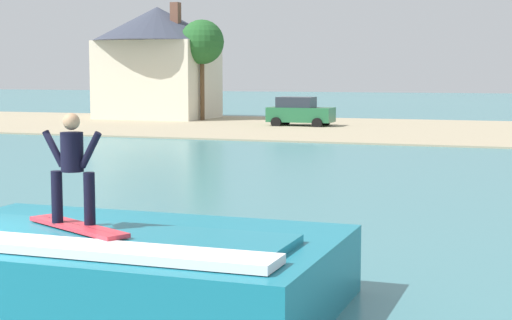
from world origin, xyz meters
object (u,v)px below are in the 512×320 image
at_px(wave_crest, 117,268).
at_px(house_with_chimney, 158,55).
at_px(surfboard, 77,227).
at_px(tree_tall_bare, 202,43).
at_px(surfer, 72,163).
at_px(car_near_shore, 300,112).

relative_size(wave_crest, house_with_chimney, 0.67).
distance_m(surfboard, tree_tall_bare, 45.41).
distance_m(house_with_chimney, tree_tall_bare, 4.27).
height_order(surfboard, surfer, surfer).
bearing_deg(surfboard, tree_tall_bare, 111.06).
xyz_separation_m(wave_crest, tree_tall_bare, (-16.67, 41.85, 4.86)).
distance_m(wave_crest, house_with_chimney, 47.98).
bearing_deg(surfboard, surfer, 152.23).
distance_m(surfer, tree_tall_bare, 45.26).
distance_m(wave_crest, surfer, 1.65).
xyz_separation_m(wave_crest, surfboard, (-0.43, -0.34, 0.65)).
distance_m(wave_crest, tree_tall_bare, 45.31).
bearing_deg(wave_crest, house_with_chimney, 115.62).
bearing_deg(tree_tall_bare, car_near_shore, -23.28).
height_order(wave_crest, tree_tall_bare, tree_tall_bare).
xyz_separation_m(surfboard, house_with_chimney, (-20.25, 43.45, 3.41)).
bearing_deg(house_with_chimney, wave_crest, -64.38).
height_order(car_near_shore, house_with_chimney, house_with_chimney).
relative_size(surfboard, car_near_shore, 0.51).
xyz_separation_m(surfboard, car_near_shore, (-8.21, 38.73, -0.25)).
relative_size(wave_crest, surfer, 4.00).
bearing_deg(car_near_shore, surfer, -78.15).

